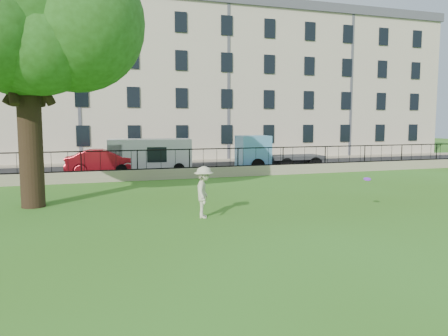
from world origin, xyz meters
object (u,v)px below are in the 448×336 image
object	(u,v)px
blue_truck	(278,153)
red_sedan	(105,162)
white_van	(150,156)
frisbee	(367,179)
tree	(21,8)
man	(204,192)

from	to	relation	value
blue_truck	red_sedan	bearing A→B (deg)	177.52
white_van	frisbee	bearing A→B (deg)	-62.31
tree	man	world-z (taller)	tree
man	white_van	world-z (taller)	white_van
man	tree	bearing A→B (deg)	75.43
white_van	blue_truck	bearing A→B (deg)	-0.65
red_sedan	blue_truck	distance (m)	11.44
blue_truck	man	bearing A→B (deg)	-122.09
tree	blue_truck	size ratio (longest dim) A/B	1.98
man	blue_truck	xyz separation A→B (m)	(8.78, 12.72, 0.28)
frisbee	red_sedan	bearing A→B (deg)	120.55
frisbee	blue_truck	distance (m)	13.86
red_sedan	white_van	size ratio (longest dim) A/B	0.92
tree	red_sedan	world-z (taller)	tree
frisbee	red_sedan	world-z (taller)	red_sedan
white_van	blue_truck	size ratio (longest dim) A/B	0.92
man	red_sedan	distance (m)	13.97
man	white_van	size ratio (longest dim) A/B	0.34
red_sedan	man	bearing A→B (deg)	-167.19
blue_truck	tree	bearing A→B (deg)	-146.74
blue_truck	frisbee	bearing A→B (deg)	-99.07
frisbee	red_sedan	distance (m)	16.93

